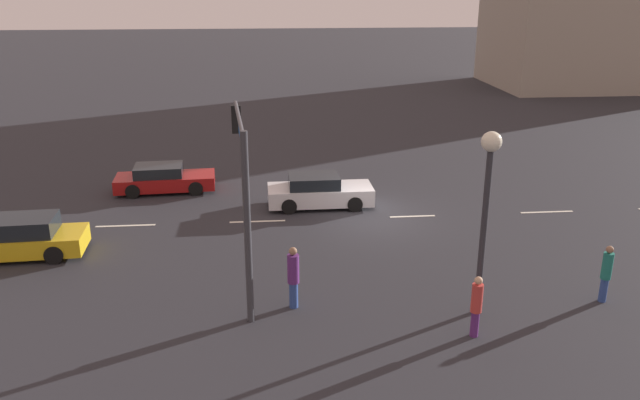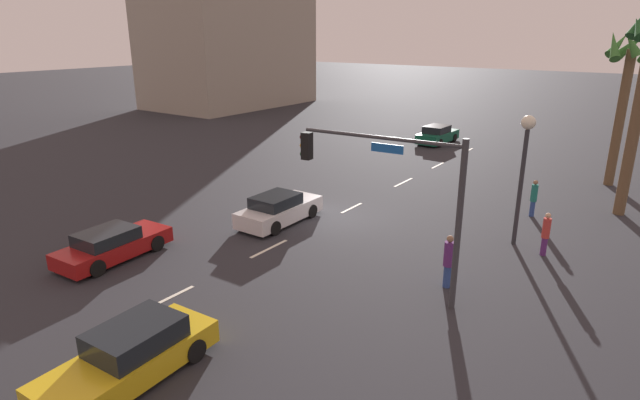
% 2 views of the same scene
% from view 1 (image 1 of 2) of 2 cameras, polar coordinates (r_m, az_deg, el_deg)
% --- Properties ---
extents(ground_plane, '(220.00, 220.00, 0.00)m').
position_cam_1_polar(ground_plane, '(26.04, 4.56, -1.61)').
color(ground_plane, '#28282D').
extents(lane_stripe_2, '(2.25, 0.14, 0.01)m').
position_cam_1_polar(lane_stripe_2, '(28.24, 19.66, -1.02)').
color(lane_stripe_2, silver).
rests_on(lane_stripe_2, ground_plane).
extents(lane_stripe_3, '(1.88, 0.14, 0.01)m').
position_cam_1_polar(lane_stripe_3, '(26.38, 8.28, -1.46)').
color(lane_stripe_3, silver).
rests_on(lane_stripe_3, ground_plane).
extents(lane_stripe_4, '(2.23, 0.14, 0.01)m').
position_cam_1_polar(lane_stripe_4, '(25.69, -5.62, -1.92)').
color(lane_stripe_4, silver).
rests_on(lane_stripe_4, ground_plane).
extents(lane_stripe_5, '(2.32, 0.14, 0.01)m').
position_cam_1_polar(lane_stripe_5, '(26.27, -17.04, -2.22)').
color(lane_stripe_5, silver).
rests_on(lane_stripe_5, ground_plane).
extents(car_0, '(4.46, 1.92, 1.38)m').
position_cam_1_polar(car_0, '(27.12, -0.11, 0.75)').
color(car_0, silver).
rests_on(car_0, ground_plane).
extents(car_1, '(4.54, 2.06, 1.24)m').
position_cam_1_polar(car_1, '(29.95, -13.81, 1.84)').
color(car_1, maroon).
rests_on(car_1, ground_plane).
extents(car_3, '(4.73, 2.06, 1.42)m').
position_cam_1_polar(car_3, '(24.59, -25.45, -3.15)').
color(car_3, gold).
rests_on(car_3, ground_plane).
extents(traffic_signal, '(0.67, 5.86, 5.52)m').
position_cam_1_polar(traffic_signal, '(18.99, -7.00, 2.58)').
color(traffic_signal, '#38383D').
rests_on(traffic_signal, ground_plane).
extents(streetlamp, '(0.56, 0.56, 5.39)m').
position_cam_1_polar(streetlamp, '(17.93, 14.77, 1.14)').
color(streetlamp, '#2D2D33').
rests_on(streetlamp, ground_plane).
extents(pedestrian_0, '(0.40, 0.40, 1.80)m').
position_cam_1_polar(pedestrian_0, '(20.83, 24.27, -5.90)').
color(pedestrian_0, '#2D478C').
rests_on(pedestrian_0, ground_plane).
extents(pedestrian_1, '(0.36, 0.36, 1.92)m').
position_cam_1_polar(pedestrian_1, '(18.67, -2.40, -6.80)').
color(pedestrian_1, '#2D478C').
rests_on(pedestrian_1, ground_plane).
extents(pedestrian_2, '(0.43, 0.43, 1.77)m').
position_cam_1_polar(pedestrian_2, '(17.75, 13.84, -9.09)').
color(pedestrian_2, '#59266B').
rests_on(pedestrian_2, ground_plane).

